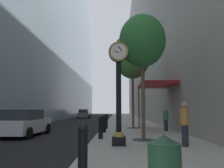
# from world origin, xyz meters

# --- Properties ---
(ground_plane) EXTENTS (110.00, 110.00, 0.00)m
(ground_plane) POSITION_xyz_m (0.00, 27.00, 0.00)
(ground_plane) COLOR black
(ground_plane) RESTS_ON ground
(sidewalk_right) EXTENTS (5.25, 80.00, 0.14)m
(sidewalk_right) POSITION_xyz_m (2.62, 30.00, 0.07)
(sidewalk_right) COLOR #9E998E
(sidewalk_right) RESTS_ON ground
(building_block_left) EXTENTS (9.00, 80.00, 29.34)m
(building_block_left) POSITION_xyz_m (-11.33, 30.00, 14.67)
(building_block_left) COLOR #93A8B7
(building_block_left) RESTS_ON ground
(building_block_right) EXTENTS (9.00, 80.00, 30.37)m
(building_block_right) POSITION_xyz_m (9.75, 30.00, 15.19)
(building_block_right) COLOR gray
(building_block_right) RESTS_ON ground
(street_clock) EXTENTS (0.84, 0.55, 4.42)m
(street_clock) POSITION_xyz_m (1.28, 6.75, 2.57)
(street_clock) COLOR black
(street_clock) RESTS_ON sidewalk_right
(bollard_nearest) EXTENTS (0.24, 0.24, 1.10)m
(bollard_nearest) POSITION_xyz_m (0.40, 2.90, 0.72)
(bollard_nearest) COLOR black
(bollard_nearest) RESTS_ON sidewalk_right
(bollard_third) EXTENTS (0.24, 0.24, 1.10)m
(bollard_third) POSITION_xyz_m (0.40, 8.76, 0.72)
(bollard_third) COLOR black
(bollard_third) RESTS_ON sidewalk_right
(bollard_fourth) EXTENTS (0.24, 0.24, 1.10)m
(bollard_fourth) POSITION_xyz_m (0.40, 11.70, 0.72)
(bollard_fourth) COLOR black
(bollard_fourth) RESTS_ON sidewalk_right
(bollard_fifth) EXTENTS (0.24, 0.24, 1.10)m
(bollard_fifth) POSITION_xyz_m (0.40, 14.63, 0.72)
(bollard_fifth) COLOR black
(bollard_fifth) RESTS_ON sidewalk_right
(street_tree_near) EXTENTS (2.30, 2.30, 6.15)m
(street_tree_near) POSITION_xyz_m (2.47, 8.32, 4.93)
(street_tree_near) COLOR #333335
(street_tree_near) RESTS_ON sidewalk_right
(street_tree_mid_near) EXTENTS (2.68, 2.68, 6.95)m
(street_tree_mid_near) POSITION_xyz_m (2.47, 15.12, 5.52)
(street_tree_mid_near) COLOR #333335
(street_tree_mid_near) RESTS_ON sidewalk_right
(trash_bin) EXTENTS (0.53, 0.53, 1.05)m
(trash_bin) POSITION_xyz_m (1.94, 1.16, 0.68)
(trash_bin) COLOR #234C33
(trash_bin) RESTS_ON sidewalk_right
(pedestrian_walking) EXTENTS (0.37, 0.37, 1.74)m
(pedestrian_walking) POSITION_xyz_m (3.90, 6.58, 1.07)
(pedestrian_walking) COLOR #23232D
(pedestrian_walking) RESTS_ON sidewalk_right
(pedestrian_by_clock) EXTENTS (0.46, 0.46, 1.58)m
(pedestrian_by_clock) POSITION_xyz_m (4.50, 12.76, 0.97)
(pedestrian_by_clock) COLOR #23232D
(pedestrian_by_clock) RESTS_ON sidewalk_right
(storefront_awning) EXTENTS (2.40, 3.60, 3.30)m
(storefront_awning) POSITION_xyz_m (4.01, 13.48, 3.28)
(storefront_awning) COLOR maroon
(storefront_awning) RESTS_ON sidewalk_right
(car_white_near) EXTENTS (2.23, 4.39, 1.57)m
(car_white_near) POSITION_xyz_m (-4.40, 10.97, 0.77)
(car_white_near) COLOR silver
(car_white_near) RESTS_ON ground
(car_grey_mid) EXTENTS (2.11, 4.09, 1.58)m
(car_grey_mid) POSITION_xyz_m (-4.73, 38.06, 0.77)
(car_grey_mid) COLOR slate
(car_grey_mid) RESTS_ON ground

